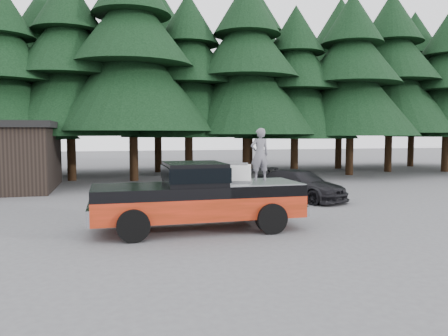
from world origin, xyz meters
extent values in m
plane|color=#4F4F52|center=(0.00, 0.00, 0.00)|extent=(120.00, 120.00, 0.00)
cube|color=black|center=(-0.08, 0.77, 1.62)|extent=(1.66, 1.90, 0.59)
cube|color=white|center=(1.24, 0.81, 1.57)|extent=(0.85, 0.78, 0.48)
imported|color=slate|center=(1.99, 1.10, 2.11)|extent=(0.58, 0.40, 1.56)
imported|color=black|center=(5.21, 5.30, 0.62)|extent=(3.39, 4.58, 1.23)
camera|label=1|loc=(-2.37, -11.24, 2.73)|focal=35.00mm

